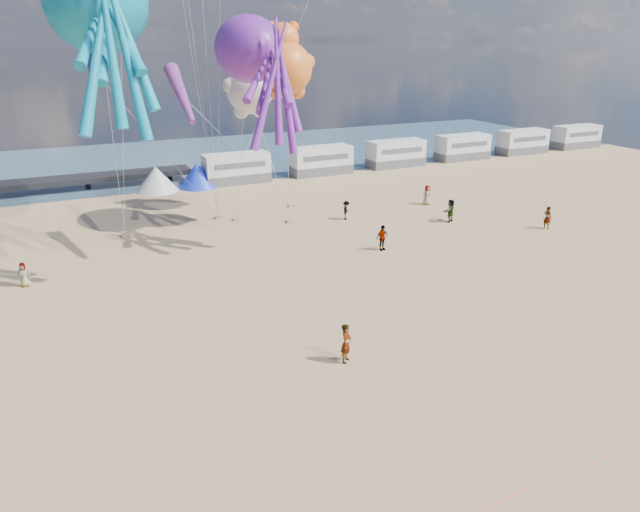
{
  "coord_description": "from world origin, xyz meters",
  "views": [
    {
      "loc": [
        -10.63,
        -15.33,
        13.67
      ],
      "look_at": [
        -0.61,
        6.0,
        4.72
      ],
      "focal_mm": 32.0,
      "sensor_mm": 36.0,
      "label": 1
    }
  ],
  "objects_px": {
    "motorhome_4": "(522,142)",
    "kite_octopus_teal": "(96,2)",
    "sandbag_c": "(289,221)",
    "standing_person": "(346,343)",
    "tent_blue": "(198,175)",
    "beachgoer_6": "(24,275)",
    "beachgoer_2": "(346,210)",
    "motorhome_1": "(321,160)",
    "windsock_right": "(92,68)",
    "beachgoer_3": "(382,238)",
    "motorhome_3": "(463,147)",
    "sandbag_b": "(236,219)",
    "sandbag_e": "(218,217)",
    "motorhome_2": "(396,153)",
    "beachgoer_5": "(547,218)",
    "beachgoer_0": "(427,195)",
    "sandbag_d": "(291,205)",
    "tent_white": "(156,179)",
    "kite_panda": "(250,90)",
    "sandbag_a": "(125,235)",
    "motorhome_0": "(236,168)",
    "windsock_mid": "(181,94)",
    "kite_teddy_orange": "(287,68)",
    "motorhome_5": "(576,137)",
    "kite_octopus_purple": "(248,49)"
  },
  "relations": [
    {
      "from": "motorhome_4",
      "to": "kite_octopus_teal",
      "type": "bearing_deg",
      "value": -162.17
    },
    {
      "from": "motorhome_4",
      "to": "sandbag_c",
      "type": "height_order",
      "value": "motorhome_4"
    },
    {
      "from": "standing_person",
      "to": "kite_octopus_teal",
      "type": "bearing_deg",
      "value": 65.79
    },
    {
      "from": "tent_blue",
      "to": "beachgoer_6",
      "type": "distance_m",
      "value": 25.07
    },
    {
      "from": "beachgoer_2",
      "to": "motorhome_4",
      "type": "bearing_deg",
      "value": -29.07
    },
    {
      "from": "motorhome_1",
      "to": "windsock_right",
      "type": "bearing_deg",
      "value": -147.18
    },
    {
      "from": "beachgoer_2",
      "to": "kite_octopus_teal",
      "type": "height_order",
      "value": "kite_octopus_teal"
    },
    {
      "from": "beachgoer_3",
      "to": "motorhome_3",
      "type": "bearing_deg",
      "value": 30.22
    },
    {
      "from": "sandbag_b",
      "to": "kite_octopus_teal",
      "type": "bearing_deg",
      "value": -156.63
    },
    {
      "from": "sandbag_b",
      "to": "sandbag_e",
      "type": "relative_size",
      "value": 1.0
    },
    {
      "from": "motorhome_2",
      "to": "tent_blue",
      "type": "distance_m",
      "value": 23.0
    },
    {
      "from": "motorhome_2",
      "to": "standing_person",
      "type": "height_order",
      "value": "motorhome_2"
    },
    {
      "from": "tent_blue",
      "to": "beachgoer_3",
      "type": "xyz_separation_m",
      "value": [
        7.08,
        -23.49,
        -0.3
      ]
    },
    {
      "from": "motorhome_4",
      "to": "beachgoer_5",
      "type": "distance_m",
      "value": 32.41
    },
    {
      "from": "beachgoer_0",
      "to": "kite_octopus_teal",
      "type": "height_order",
      "value": "kite_octopus_teal"
    },
    {
      "from": "sandbag_d",
      "to": "tent_white",
      "type": "bearing_deg",
      "value": 131.98
    },
    {
      "from": "sandbag_d",
      "to": "kite_panda",
      "type": "xyz_separation_m",
      "value": [
        -3.1,
        0.71,
        9.79
      ]
    },
    {
      "from": "motorhome_2",
      "to": "sandbag_c",
      "type": "relative_size",
      "value": 13.2
    },
    {
      "from": "sandbag_a",
      "to": "beachgoer_2",
      "type": "bearing_deg",
      "value": -10.41
    },
    {
      "from": "motorhome_2",
      "to": "beachgoer_5",
      "type": "bearing_deg",
      "value": -94.41
    },
    {
      "from": "motorhome_0",
      "to": "windsock_mid",
      "type": "xyz_separation_m",
      "value": [
        -8.8,
        -18.26,
        8.99
      ]
    },
    {
      "from": "beachgoer_2",
      "to": "kite_teddy_orange",
      "type": "height_order",
      "value": "kite_teddy_orange"
    },
    {
      "from": "motorhome_2",
      "to": "kite_panda",
      "type": "bearing_deg",
      "value": -154.24
    },
    {
      "from": "motorhome_0",
      "to": "beachgoer_6",
      "type": "height_order",
      "value": "motorhome_0"
    },
    {
      "from": "motorhome_3",
      "to": "beachgoer_2",
      "type": "xyz_separation_m",
      "value": [
        -24.33,
        -16.04,
        -0.73
      ]
    },
    {
      "from": "beachgoer_0",
      "to": "sandbag_e",
      "type": "bearing_deg",
      "value": 167.42
    },
    {
      "from": "beachgoer_3",
      "to": "windsock_mid",
      "type": "relative_size",
      "value": 0.28
    },
    {
      "from": "beachgoer_2",
      "to": "standing_person",
      "type": "bearing_deg",
      "value": -172.06
    },
    {
      "from": "tent_blue",
      "to": "sandbag_b",
      "type": "xyz_separation_m",
      "value": [
        -0.04,
        -12.53,
        -1.09
      ]
    },
    {
      "from": "motorhome_5",
      "to": "standing_person",
      "type": "xyz_separation_m",
      "value": [
        -53.49,
        -35.46,
        -0.56
      ]
    },
    {
      "from": "tent_blue",
      "to": "kite_octopus_purple",
      "type": "bearing_deg",
      "value": -86.41
    },
    {
      "from": "sandbag_d",
      "to": "windsock_mid",
      "type": "distance_m",
      "value": 16.53
    },
    {
      "from": "tent_blue",
      "to": "kite_panda",
      "type": "relative_size",
      "value": 0.62
    },
    {
      "from": "motorhome_4",
      "to": "standing_person",
      "type": "xyz_separation_m",
      "value": [
        -43.99,
        -35.46,
        -0.56
      ]
    },
    {
      "from": "sandbag_b",
      "to": "motorhome_2",
      "type": "bearing_deg",
      "value": 28.54
    },
    {
      "from": "tent_blue",
      "to": "beachgoer_0",
      "type": "distance_m",
      "value": 22.53
    },
    {
      "from": "tent_white",
      "to": "motorhome_2",
      "type": "bearing_deg",
      "value": 0.0
    },
    {
      "from": "tent_blue",
      "to": "standing_person",
      "type": "distance_m",
      "value": 35.52
    },
    {
      "from": "motorhome_4",
      "to": "sandbag_d",
      "type": "bearing_deg",
      "value": -163.75
    },
    {
      "from": "beachgoer_6",
      "to": "sandbag_e",
      "type": "relative_size",
      "value": 2.97
    },
    {
      "from": "beachgoer_0",
      "to": "sandbag_a",
      "type": "distance_m",
      "value": 25.51
    },
    {
      "from": "sandbag_e",
      "to": "kite_teddy_orange",
      "type": "relative_size",
      "value": 0.08
    },
    {
      "from": "beachgoer_0",
      "to": "sandbag_b",
      "type": "distance_m",
      "value": 16.96
    },
    {
      "from": "motorhome_2",
      "to": "kite_panda",
      "type": "height_order",
      "value": "kite_panda"
    },
    {
      "from": "motorhome_2",
      "to": "motorhome_3",
      "type": "distance_m",
      "value": 9.5
    },
    {
      "from": "beachgoer_3",
      "to": "kite_panda",
      "type": "distance_m",
      "value": 16.93
    },
    {
      "from": "sandbag_d",
      "to": "sandbag_e",
      "type": "distance_m",
      "value": 6.77
    },
    {
      "from": "motorhome_2",
      "to": "windsock_mid",
      "type": "distance_m",
      "value": 34.45
    },
    {
      "from": "beachgoer_0",
      "to": "sandbag_c",
      "type": "xyz_separation_m",
      "value": [
        -13.04,
        0.25,
        -0.77
      ]
    },
    {
      "from": "motorhome_0",
      "to": "kite_panda",
      "type": "relative_size",
      "value": 1.03
    }
  ]
}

